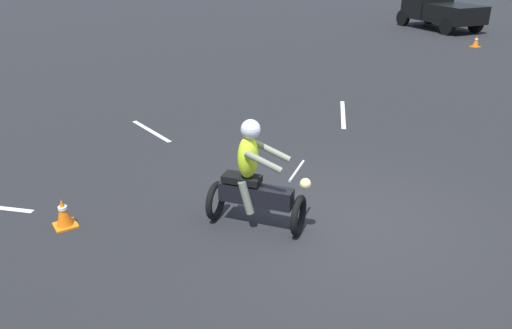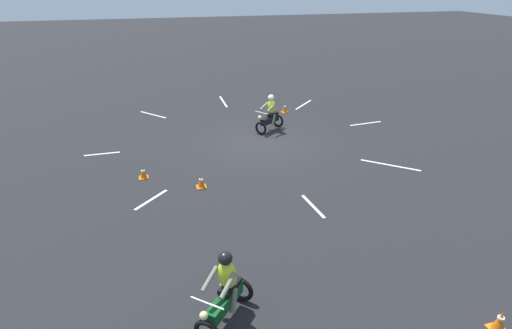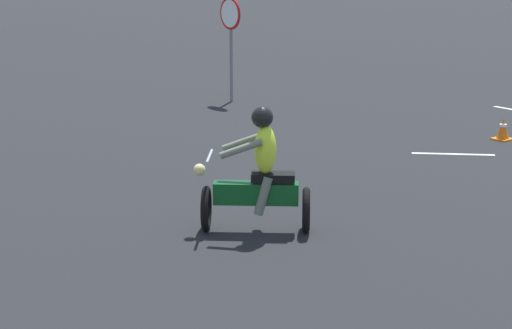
{
  "view_description": "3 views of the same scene",
  "coord_description": "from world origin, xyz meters",
  "views": [
    {
      "loc": [
        4.67,
        -4.8,
        3.88
      ],
      "look_at": [
        -0.72,
        -1.27,
        1.0
      ],
      "focal_mm": 35.0,
      "sensor_mm": 36.0,
      "label": 1
    },
    {
      "loc": [
        4.31,
        15.05,
        6.3
      ],
      "look_at": [
        1.31,
        3.93,
        0.9
      ],
      "focal_mm": 28.0,
      "sensor_mm": 36.0,
      "label": 2
    },
    {
      "loc": [
        -6.38,
        16.84,
        3.97
      ],
      "look_at": [
        3.35,
        9.13,
        0.9
      ],
      "focal_mm": 70.0,
      "sensor_mm": 36.0,
      "label": 3
    }
  ],
  "objects": [
    {
      "name": "traffic_cone_near_left",
      "position": [
        -2.27,
        -3.66,
        0.22
      ],
      "size": [
        0.32,
        0.32,
        0.46
      ],
      "color": "orange",
      "rests_on": "ground"
    },
    {
      "name": "motorcycle_rider_foreground",
      "position": [
        -0.75,
        -1.29,
        0.73
      ],
      "size": [
        1.48,
        1.32,
        1.66
      ],
      "rotation": [
        0.0,
        0.0,
        5.35
      ],
      "color": "black",
      "rests_on": "ground"
    },
    {
      "name": "ground_plane",
      "position": [
        0.0,
        0.0,
        0.0
      ],
      "size": [
        120.0,
        120.0,
        0.0
      ],
      "primitive_type": "plane",
      "color": "black"
    },
    {
      "name": "lane_stripe_w",
      "position": [
        -5.44,
        -1.01,
        0.0
      ],
      "size": [
        1.71,
        0.25,
        0.01
      ],
      "primitive_type": "cube",
      "rotation": [
        0.0,
        0.0,
        4.8
      ],
      "color": "silver",
      "rests_on": "ground"
    },
    {
      "name": "lane_stripe_nw",
      "position": [
        -3.98,
        3.43,
        0.0
      ],
      "size": [
        1.69,
        1.51,
        0.01
      ],
      "primitive_type": "cube",
      "rotation": [
        0.0,
        0.0,
        3.99
      ],
      "color": "silver",
      "rests_on": "ground"
    },
    {
      "name": "pickup_truck",
      "position": [
        -11.42,
        16.31,
        0.93
      ],
      "size": [
        4.38,
        2.56,
        1.73
      ],
      "rotation": [
        0.0,
        0.0,
        1.41
      ],
      "color": "black",
      "rests_on": "ground"
    },
    {
      "name": "traffic_cone_mid_center",
      "position": [
        -7.51,
        13.78,
        0.22
      ],
      "size": [
        0.32,
        0.32,
        0.46
      ],
      "color": "orange",
      "rests_on": "ground"
    }
  ]
}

